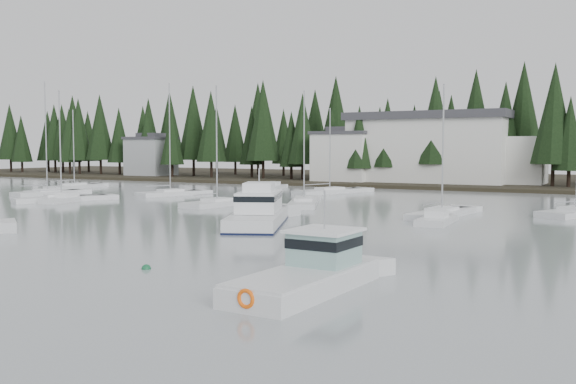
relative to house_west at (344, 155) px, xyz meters
name	(u,v)px	position (x,y,z in m)	size (l,w,h in m)	color
far_shore_land	(480,182)	(18.00, 18.00, -4.65)	(240.00, 54.00, 1.00)	black
conifer_treeline	(466,185)	(18.00, 7.00, -4.65)	(200.00, 22.00, 20.00)	black
house_west	(344,155)	(0.00, 0.00, 0.00)	(9.54, 7.42, 8.75)	silver
house_far_west	(151,155)	(-42.00, 2.00, -0.25)	(8.48, 7.42, 8.25)	#999EA0
harbor_inn	(442,148)	(15.04, 3.34, 1.12)	(29.50, 11.50, 10.90)	silver
cabin_cruiser_center	(259,215)	(16.65, -54.60, -3.91)	(7.85, 11.98, 4.94)	silver
lobster_boat_teal	(310,277)	(30.02, -72.75, -4.11)	(3.30, 8.41, 4.59)	silver
sailboat_0	(442,216)	(27.22, -41.91, -4.60)	(3.81, 9.79, 11.75)	silver
sailboat_1	(75,188)	(-29.30, -29.60, -4.59)	(2.86, 9.39, 11.83)	silver
sailboat_3	(170,195)	(-8.54, -33.74, -4.57)	(5.53, 8.70, 14.23)	silver
sailboat_4	(576,215)	(37.22, -35.81, -4.58)	(6.11, 8.69, 13.17)	silver
sailboat_5	(217,205)	(4.62, -42.71, -4.59)	(3.90, 8.46, 12.59)	silver
sailboat_6	(330,193)	(7.12, -21.02, -4.60)	(6.39, 11.20, 11.47)	silver
sailboat_7	(47,194)	(-22.39, -40.46, -4.57)	(4.49, 8.73, 14.52)	silver
sailboat_8	(304,204)	(11.83, -37.56, -4.60)	(6.76, 11.02, 12.18)	silver
sailboat_12	(62,200)	(-13.65, -46.14, -4.59)	(6.53, 10.04, 12.61)	silver
runabout_0	(67,200)	(-12.68, -46.25, -4.52)	(3.36, 7.03, 1.42)	silver
runabout_1	(437,222)	(28.26, -47.33, -4.52)	(2.47, 5.68, 1.42)	silver
runabout_3	(274,188)	(-3.68, -16.65, -4.52)	(3.22, 6.06, 1.42)	silver
mooring_buoy_green	(146,269)	(21.06, -72.38, -4.65)	(0.46, 0.46, 0.46)	#145933
mooring_buoy_dark	(286,271)	(27.16, -69.57, -4.65)	(0.33, 0.33, 0.33)	black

